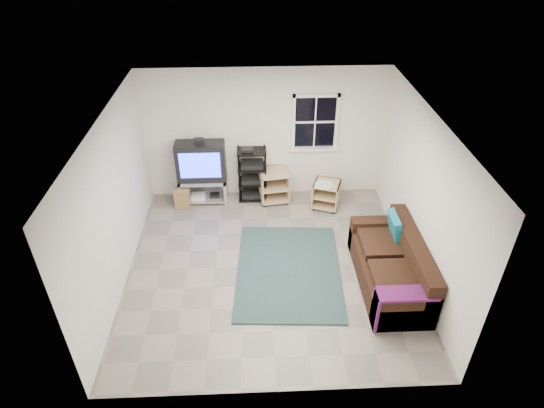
{
  "coord_description": "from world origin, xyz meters",
  "views": [
    {
      "loc": [
        -0.21,
        -5.64,
        5.05
      ],
      "look_at": [
        0.05,
        0.4,
        0.97
      ],
      "focal_mm": 30.0,
      "sensor_mm": 36.0,
      "label": 1
    }
  ],
  "objects_px": {
    "side_table_right": "(326,192)",
    "sofa": "(392,267)",
    "side_table_left": "(273,184)",
    "tv_unit": "(202,168)",
    "av_rack": "(252,177)"
  },
  "relations": [
    {
      "from": "sofa",
      "to": "side_table_right",
      "type": "bearing_deg",
      "value": 107.54
    },
    {
      "from": "tv_unit",
      "to": "side_table_left",
      "type": "bearing_deg",
      "value": 0.21
    },
    {
      "from": "tv_unit",
      "to": "side_table_right",
      "type": "relative_size",
      "value": 2.21
    },
    {
      "from": "side_table_left",
      "to": "tv_unit",
      "type": "bearing_deg",
      "value": -179.79
    },
    {
      "from": "tv_unit",
      "to": "side_table_right",
      "type": "distance_m",
      "value": 2.46
    },
    {
      "from": "tv_unit",
      "to": "sofa",
      "type": "xyz_separation_m",
      "value": [
        3.1,
        -2.51,
        -0.43
      ]
    },
    {
      "from": "side_table_right",
      "to": "sofa",
      "type": "xyz_separation_m",
      "value": [
        0.7,
        -2.21,
        0.01
      ]
    },
    {
      "from": "side_table_left",
      "to": "side_table_right",
      "type": "bearing_deg",
      "value": -16.95
    },
    {
      "from": "side_table_right",
      "to": "side_table_left",
      "type": "bearing_deg",
      "value": 163.05
    },
    {
      "from": "tv_unit",
      "to": "sofa",
      "type": "relative_size",
      "value": 0.68
    },
    {
      "from": "side_table_right",
      "to": "sofa",
      "type": "height_order",
      "value": "sofa"
    },
    {
      "from": "tv_unit",
      "to": "av_rack",
      "type": "bearing_deg",
      "value": 1.95
    },
    {
      "from": "tv_unit",
      "to": "av_rack",
      "type": "height_order",
      "value": "tv_unit"
    },
    {
      "from": "av_rack",
      "to": "side_table_right",
      "type": "distance_m",
      "value": 1.48
    },
    {
      "from": "av_rack",
      "to": "side_table_left",
      "type": "distance_m",
      "value": 0.43
    }
  ]
}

